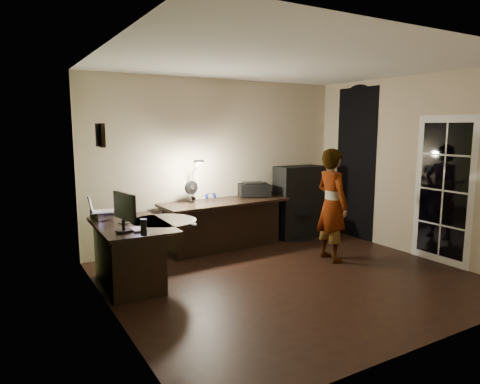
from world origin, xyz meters
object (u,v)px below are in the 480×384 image
desk_left (132,255)px  cabinet (299,202)px  desk_right (225,225)px  monitor (123,217)px  office_chair (300,211)px  person (332,205)px

desk_left → cabinet: 3.33m
desk_left → desk_right: bearing=27.1°
monitor → office_chair: monitor is taller
desk_left → cabinet: (3.22, 0.84, 0.24)m
desk_right → desk_left: bearing=-157.0°
cabinet → office_chair: (-0.04, -0.09, -0.14)m
cabinet → office_chair: size_ratio=1.28×
desk_right → cabinet: (1.47, -0.00, 0.24)m
desk_left → monitor: size_ratio=2.84×
cabinet → monitor: cabinet is taller
desk_left → person: size_ratio=0.82×
monitor → cabinet: bearing=7.9°
desk_left → office_chair: 3.26m
cabinet → office_chair: cabinet is taller
person → desk_right: bearing=42.6°
desk_right → office_chair: size_ratio=2.11×
desk_right → cabinet: size_ratio=1.64×
cabinet → monitor: bearing=-159.2°
desk_left → desk_right: 1.93m
desk_right → office_chair: (1.43, -0.09, 0.10)m
desk_right → office_chair: office_chair is taller
desk_left → monitor: 0.68m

